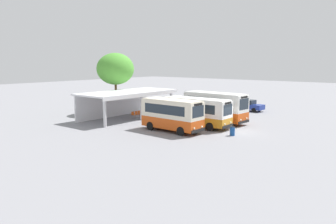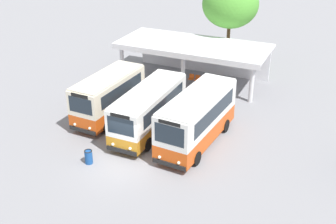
% 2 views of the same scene
% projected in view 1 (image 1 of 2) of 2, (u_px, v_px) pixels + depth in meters
% --- Properties ---
extents(ground_plane, '(180.00, 180.00, 0.00)m').
position_uv_depth(ground_plane, '(237.00, 132.00, 34.29)').
color(ground_plane, gray).
extents(city_bus_nearest_orange, '(2.58, 6.78, 3.31)m').
position_uv_depth(city_bus_nearest_orange, '(172.00, 114.00, 34.16)').
color(city_bus_nearest_orange, black).
rests_on(city_bus_nearest_orange, ground).
extents(city_bus_second_in_row, '(2.36, 7.82, 3.17)m').
position_uv_depth(city_bus_second_in_row, '(197.00, 111.00, 36.56)').
color(city_bus_second_in_row, black).
rests_on(city_bus_second_in_row, ground).
extents(city_bus_middle_cream, '(2.88, 7.90, 3.51)m').
position_uv_depth(city_bus_middle_cream, '(215.00, 106.00, 39.19)').
color(city_bus_middle_cream, black).
rests_on(city_bus_middle_cream, ground).
extents(parked_car_flank, '(2.07, 4.66, 1.62)m').
position_uv_depth(parked_car_flank, '(248.00, 105.00, 48.58)').
color(parked_car_flank, black).
rests_on(parked_car_flank, ground).
extents(terminal_canopy, '(13.01, 5.66, 3.40)m').
position_uv_depth(terminal_canopy, '(125.00, 97.00, 42.42)').
color(terminal_canopy, silver).
rests_on(terminal_canopy, ground).
extents(waiting_chair_end_by_column, '(0.45, 0.45, 0.86)m').
position_uv_depth(waiting_chair_end_by_column, '(133.00, 114.00, 42.03)').
color(waiting_chair_end_by_column, slate).
rests_on(waiting_chair_end_by_column, ground).
extents(waiting_chair_second_from_end, '(0.45, 0.45, 0.86)m').
position_uv_depth(waiting_chair_second_from_end, '(137.00, 114.00, 42.45)').
color(waiting_chair_second_from_end, slate).
rests_on(waiting_chair_second_from_end, ground).
extents(waiting_chair_middle_seat, '(0.45, 0.45, 0.86)m').
position_uv_depth(waiting_chair_middle_seat, '(140.00, 113.00, 42.93)').
color(waiting_chair_middle_seat, slate).
rests_on(waiting_chair_middle_seat, ground).
extents(roadside_tree_behind_canopy, '(5.08, 5.08, 8.28)m').
position_uv_depth(roadside_tree_behind_canopy, '(115.00, 69.00, 45.53)').
color(roadside_tree_behind_canopy, brown).
rests_on(roadside_tree_behind_canopy, ground).
extents(litter_bin_apron, '(0.49, 0.49, 0.90)m').
position_uv_depth(litter_bin_apron, '(232.00, 131.00, 32.34)').
color(litter_bin_apron, '#19478C').
rests_on(litter_bin_apron, ground).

